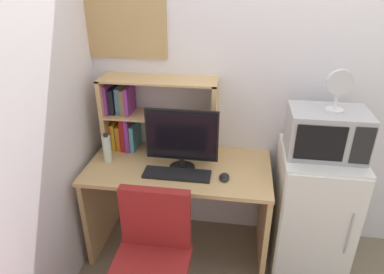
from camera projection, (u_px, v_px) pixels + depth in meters
The scene contains 12 objects.
wall_back at pixel (373, 87), 2.36m from camera, with size 6.40×0.04×2.60m, color silver.
desk at pixel (179, 192), 2.56m from camera, with size 1.30×0.66×0.76m.
hutch_bookshelf at pixel (142, 114), 2.56m from camera, with size 0.84×0.25×0.57m.
monitor at pixel (182, 138), 2.31m from camera, with size 0.50×0.18×0.45m.
keyboard at pixel (177, 174), 2.33m from camera, with size 0.46×0.14×0.02m, color black.
computer_mouse at pixel (224, 177), 2.29m from camera, with size 0.07×0.11×0.03m, color black.
water_bottle at pixel (107, 148), 2.47m from camera, with size 0.06×0.06×0.22m.
mini_fridge at pixel (312, 210), 2.48m from camera, with size 0.52×0.56×0.93m.
microwave at pixel (326, 132), 2.21m from camera, with size 0.49×0.33×0.30m.
desk_fan at pixel (339, 88), 2.07m from camera, with size 0.15×0.11×0.26m.
desk_chair at pixel (152, 273), 2.06m from camera, with size 0.51×0.51×0.90m.
wall_corkboard at pixel (124, 26), 2.39m from camera, with size 0.61×0.02×0.44m, color tan.
Camera 1 is at (-0.50, -2.40, 2.04)m, focal length 32.18 mm.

